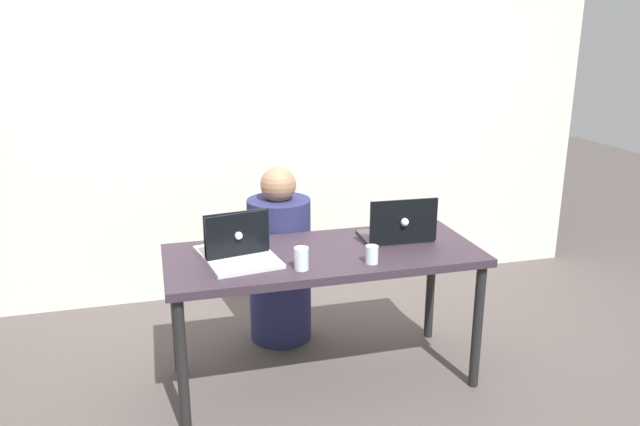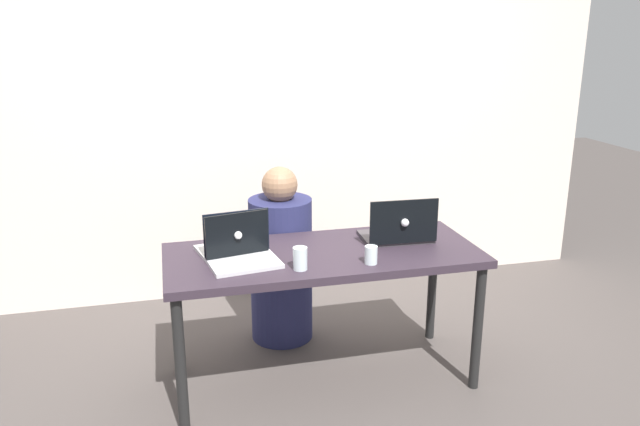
{
  "view_description": "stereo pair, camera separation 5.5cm",
  "coord_description": "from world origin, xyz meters",
  "px_view_note": "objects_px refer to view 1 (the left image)",
  "views": [
    {
      "loc": [
        -0.77,
        -2.78,
        1.77
      ],
      "look_at": [
        0.0,
        0.06,
        0.88
      ],
      "focal_mm": 35.0,
      "sensor_mm": 36.0,
      "label": 1
    },
    {
      "loc": [
        -0.72,
        -2.79,
        1.77
      ],
      "look_at": [
        0.0,
        0.06,
        0.88
      ],
      "focal_mm": 35.0,
      "sensor_mm": 36.0,
      "label": 2
    }
  ],
  "objects_px": {
    "laptop_front_left": "(242,253)",
    "water_glass_right": "(372,256)",
    "person_at_center": "(280,264)",
    "laptop_back_right": "(398,231)",
    "laptop_back_left": "(233,245)",
    "water_glass_left": "(301,260)"
  },
  "relations": [
    {
      "from": "laptop_back_right",
      "to": "water_glass_right",
      "type": "relative_size",
      "value": 4.26
    },
    {
      "from": "person_at_center",
      "to": "laptop_front_left",
      "type": "relative_size",
      "value": 2.92
    },
    {
      "from": "laptop_back_right",
      "to": "laptop_back_left",
      "type": "xyz_separation_m",
      "value": [
        -0.85,
        0.02,
        -0.0
      ]
    },
    {
      "from": "laptop_back_right",
      "to": "water_glass_right",
      "type": "height_order",
      "value": "laptop_back_right"
    },
    {
      "from": "person_at_center",
      "to": "laptop_back_right",
      "type": "xyz_separation_m",
      "value": [
        0.53,
        -0.45,
        0.3
      ]
    },
    {
      "from": "laptop_back_left",
      "to": "water_glass_left",
      "type": "xyz_separation_m",
      "value": [
        0.27,
        -0.28,
        -0.0
      ]
    },
    {
      "from": "laptop_back_left",
      "to": "water_glass_left",
      "type": "distance_m",
      "value": 0.39
    },
    {
      "from": "laptop_back_right",
      "to": "water_glass_right",
      "type": "distance_m",
      "value": 0.36
    },
    {
      "from": "laptop_back_left",
      "to": "person_at_center",
      "type": "bearing_deg",
      "value": -138.66
    },
    {
      "from": "water_glass_left",
      "to": "water_glass_right",
      "type": "height_order",
      "value": "water_glass_left"
    },
    {
      "from": "laptop_back_left",
      "to": "water_glass_right",
      "type": "relative_size",
      "value": 4.14
    },
    {
      "from": "laptop_back_right",
      "to": "person_at_center",
      "type": "bearing_deg",
      "value": -37.79
    },
    {
      "from": "person_at_center",
      "to": "laptop_front_left",
      "type": "distance_m",
      "value": 0.69
    },
    {
      "from": "laptop_back_right",
      "to": "laptop_back_left",
      "type": "distance_m",
      "value": 0.85
    },
    {
      "from": "person_at_center",
      "to": "water_glass_left",
      "type": "xyz_separation_m",
      "value": [
        -0.04,
        -0.71,
        0.29
      ]
    },
    {
      "from": "water_glass_left",
      "to": "water_glass_right",
      "type": "distance_m",
      "value": 0.34
    },
    {
      "from": "water_glass_right",
      "to": "person_at_center",
      "type": "bearing_deg",
      "value": 112.45
    },
    {
      "from": "water_glass_right",
      "to": "laptop_back_left",
      "type": "bearing_deg",
      "value": 154.72
    },
    {
      "from": "laptop_back_right",
      "to": "laptop_front_left",
      "type": "height_order",
      "value": "laptop_back_right"
    },
    {
      "from": "water_glass_right",
      "to": "water_glass_left",
      "type": "bearing_deg",
      "value": 178.34
    },
    {
      "from": "laptop_front_left",
      "to": "water_glass_right",
      "type": "xyz_separation_m",
      "value": [
        0.58,
        -0.17,
        -0.01
      ]
    },
    {
      "from": "water_glass_right",
      "to": "laptop_front_left",
      "type": "bearing_deg",
      "value": 163.93
    }
  ]
}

